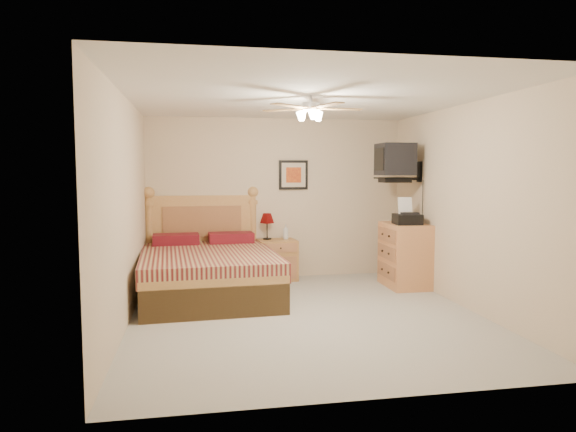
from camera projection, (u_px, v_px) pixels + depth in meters
The scene contains 17 objects.
floor at pixel (306, 315), 5.98m from camera, with size 4.50×4.50×0.00m, color #A6A296.
ceiling at pixel (307, 98), 5.77m from camera, with size 4.00×4.50×0.04m, color white.
wall_back at pixel (276, 198), 8.08m from camera, with size 4.00×0.04×2.50m, color beige.
wall_front at pixel (374, 231), 3.67m from camera, with size 4.00×0.04×2.50m, color beige.
wall_left at pixel (125, 211), 5.52m from camera, with size 0.04×4.50×2.50m, color beige.
wall_right at pixel (467, 207), 6.23m from camera, with size 0.04×4.50×2.50m, color beige.
bed at pixel (208, 243), 6.82m from camera, with size 1.71×2.24×1.45m, color #C08847, non-canonical shape.
nightstand at pixel (277, 260), 7.92m from camera, with size 0.58×0.43×0.63m, color #9F6935.
table_lamp at pixel (267, 226), 7.93m from camera, with size 0.22×0.22×0.41m, color #5C0606, non-canonical shape.
lotion_bottle at pixel (286, 232), 7.95m from camera, with size 0.09×0.09×0.23m, color silver.
framed_picture at pixel (293, 175), 8.08m from camera, with size 0.46×0.04×0.46m, color black.
dresser at pixel (405, 255), 7.45m from camera, with size 0.54×0.78×0.93m, color tan.
fax_machine at pixel (407, 211), 7.26m from camera, with size 0.36×0.38×0.38m, color black, non-canonical shape.
magazine_lower at pixel (394, 221), 7.66m from camera, with size 0.21×0.28×0.03m, color beige.
magazine_upper at pixel (394, 219), 7.68m from camera, with size 0.20×0.28×0.02m, color gray.
wall_tv at pixel (405, 162), 7.45m from camera, with size 0.56×0.46×0.58m, color black, non-canonical shape.
ceiling_fan at pixel (311, 109), 5.58m from camera, with size 1.14×1.14×0.28m, color silver, non-canonical shape.
Camera 1 is at (-1.25, -5.73, 1.68)m, focal length 32.00 mm.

